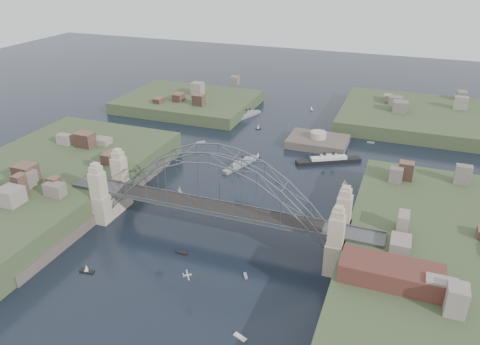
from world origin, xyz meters
name	(u,v)px	position (x,y,z in m)	size (l,w,h in m)	color
ground	(216,235)	(0.00, 0.00, 0.00)	(500.00, 500.00, 0.00)	black
bridge	(215,193)	(0.00, 0.00, 12.32)	(84.00, 13.80, 24.60)	#4A4A4C
shore_west	(40,192)	(-57.32, 0.00, 1.97)	(50.50, 90.00, 12.00)	#38482A
shore_east	(453,278)	(57.32, 0.00, 1.97)	(50.50, 90.00, 12.00)	#38482A
headland_nw	(189,106)	(-55.00, 95.00, 0.50)	(60.00, 45.00, 9.00)	#38482A
headland_ne	(425,122)	(50.00, 110.00, 0.75)	(70.00, 55.00, 9.50)	#38482A
fort_island	(317,146)	(12.00, 70.00, -0.34)	(22.00, 16.00, 9.40)	#4D433C
wharf_shed	(391,273)	(44.00, -14.00, 10.00)	(20.00, 8.00, 4.00)	#592D26
naval_cruiser_near	(241,164)	(-8.84, 41.96, 0.78)	(7.57, 16.59, 5.03)	gray
naval_cruiser_far	(248,115)	(-23.96, 91.98, 0.79)	(7.26, 14.81, 5.08)	gray
ocean_liner	(328,160)	(18.91, 55.58, 0.88)	(21.63, 14.14, 5.67)	black
aeroplane	(187,275)	(3.49, -23.42, 5.11)	(2.31, 3.08, 0.52)	#B7B8BE
small_boat_a	(179,190)	(-19.77, 17.66, 0.90)	(2.28, 1.72, 2.38)	silver
small_boat_b	(278,182)	(6.75, 34.59, 0.15)	(1.49, 1.91, 0.45)	silver
small_boat_c	(182,253)	(-4.61, -10.51, 0.15)	(3.02, 1.01, 0.45)	silver
small_boat_d	(345,182)	(27.00, 40.67, 0.93)	(1.95, 1.94, 2.38)	silver
small_boat_e	(201,142)	(-30.81, 56.47, 0.15)	(3.27, 3.47, 0.45)	silver
small_boat_f	(258,155)	(-5.58, 50.92, 0.99)	(1.83, 1.34, 2.38)	silver
small_boat_g	(240,337)	(18.58, -31.20, 0.15)	(2.95, 1.87, 0.45)	silver
small_boat_h	(258,127)	(-14.68, 78.39, 0.89)	(2.36, 1.41, 2.38)	silver
small_boat_i	(355,219)	(33.03, 20.44, 0.28)	(1.13, 2.65, 1.43)	silver
small_boat_j	(87,270)	(-21.83, -24.88, 0.69)	(3.54, 1.56, 2.38)	silver
small_boat_k	(311,108)	(0.43, 110.32, 0.99)	(1.83, 1.31, 2.38)	silver
small_boat_l	(150,172)	(-35.55, 26.92, 0.15)	(1.29, 2.54, 0.45)	silver
small_boat_m	(246,276)	(13.20, -13.38, 0.15)	(1.65, 2.16, 0.45)	silver
small_boat_n	(371,142)	(30.70, 79.56, 0.15)	(2.86, 0.99, 0.45)	silver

